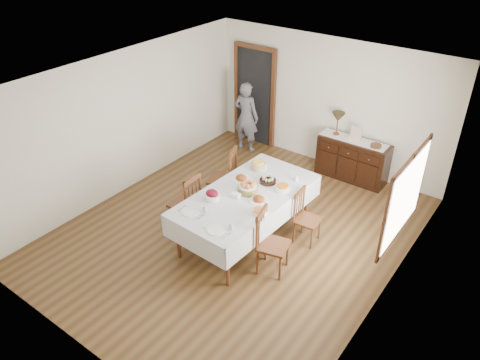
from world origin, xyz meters
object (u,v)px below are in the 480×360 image
Objects in this scene: dining_table at (246,199)px; sideboard at (352,160)px; person at (246,115)px; table_lamp at (338,118)px; chair_left_far at (225,176)px; chair_left_near at (187,202)px; chair_right_far at (305,216)px; chair_right_near at (270,241)px.

sideboard is (0.57, 2.75, -0.33)m from dining_table.
person is 3.56× the size of table_lamp.
chair_left_near is at bearing -23.76° from chair_left_far.
chair_left_near is 0.95× the size of chair_left_far.
table_lamp reaches higher than dining_table.
chair_left_near is at bearing 112.70° from chair_right_far.
person is at bearing 27.34° from chair_right_near.
sideboard is (1.47, 2.14, -0.14)m from chair_left_far.
chair_right_far is at bearing 34.78° from dining_table.
person is (-0.92, 1.92, 0.27)m from chair_left_far.
chair_left_near reaches higher than chair_right_far.
dining_table is 5.43× the size of table_lamp.
chair_right_far is at bearing -74.38° from table_lamp.
person is (-2.39, -0.22, 0.41)m from sideboard.
dining_table is 1.83× the size of sideboard.
chair_right_near is (0.72, -0.42, -0.23)m from dining_table.
chair_left_far is (0.03, 0.98, 0.03)m from chair_left_near.
chair_left_near is 3.04m from person.
table_lamp reaches higher than chair_left_far.
chair_right_near reaches higher than chair_right_far.
chair_right_near is (1.65, -0.04, -0.01)m from chair_left_near.
chair_left_far is at bearing -115.85° from table_lamp.
dining_table is 1.10m from chair_left_far.
chair_left_near is 2.26× the size of table_lamp.
dining_table is 2.75× the size of chair_right_far.
chair_right_near is 1.13× the size of chair_right_far.
chair_left_far reaches higher than sideboard.
chair_left_near is 3.46m from sideboard.
chair_left_near is 1.14× the size of chair_right_far.
chair_left_near is at bearing 101.07° from person.
chair_left_far is at bearing 148.63° from dining_table.
table_lamp is at bearing 11.48° from chair_right_far.
chair_right_far is 1.97× the size of table_lamp.
chair_left_near is 1.65m from chair_right_near.
sideboard is at bearing -4.10° from table_lamp.
chair_left_far is 0.80× the size of sideboard.
sideboard is 0.83× the size of person.
chair_left_near reaches higher than dining_table.
chair_right_far is 0.55× the size of person.
chair_right_near is 2.22× the size of table_lamp.
chair_left_far is 1.91m from chair_right_near.
sideboard is 0.87m from table_lamp.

